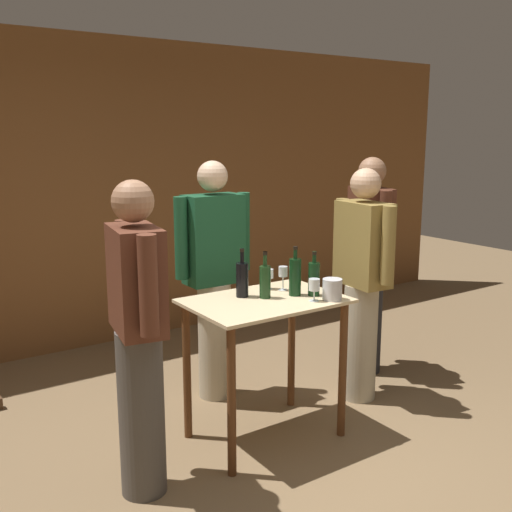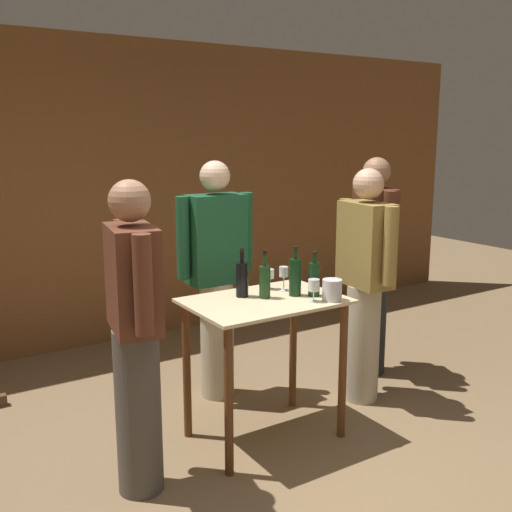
% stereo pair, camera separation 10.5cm
% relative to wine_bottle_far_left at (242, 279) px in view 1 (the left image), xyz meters
% --- Properties ---
extents(ground_plane, '(14.00, 14.00, 0.00)m').
position_rel_wine_bottle_far_left_xyz_m(ground_plane, '(-0.11, -0.72, -1.01)').
color(ground_plane, brown).
extents(back_wall, '(8.40, 0.05, 2.70)m').
position_rel_wine_bottle_far_left_xyz_m(back_wall, '(-0.11, 2.13, 0.34)').
color(back_wall, brown).
rests_on(back_wall, ground_plane).
extents(tasting_table, '(0.93, 0.64, 0.90)m').
position_rel_wine_bottle_far_left_xyz_m(tasting_table, '(0.08, -0.13, -0.31)').
color(tasting_table, beige).
rests_on(tasting_table, ground_plane).
extents(wine_bottle_far_left, '(0.08, 0.08, 0.30)m').
position_rel_wine_bottle_far_left_xyz_m(wine_bottle_far_left, '(0.00, 0.00, 0.00)').
color(wine_bottle_far_left, black).
rests_on(wine_bottle_far_left, tasting_table).
extents(wine_bottle_left, '(0.07, 0.07, 0.29)m').
position_rel_wine_bottle_far_left_xyz_m(wine_bottle_left, '(0.10, -0.10, -0.00)').
color(wine_bottle_left, '#193819').
rests_on(wine_bottle_left, tasting_table).
extents(wine_bottle_center, '(0.07, 0.07, 0.31)m').
position_rel_wine_bottle_far_left_xyz_m(wine_bottle_center, '(0.29, -0.15, 0.01)').
color(wine_bottle_center, black).
rests_on(wine_bottle_center, tasting_table).
extents(wine_bottle_right, '(0.07, 0.07, 0.28)m').
position_rel_wine_bottle_far_left_xyz_m(wine_bottle_right, '(0.38, -0.22, -0.00)').
color(wine_bottle_right, black).
rests_on(wine_bottle_right, tasting_table).
extents(wine_glass_near_left, '(0.07, 0.07, 0.13)m').
position_rel_wine_bottle_far_left_xyz_m(wine_glass_near_left, '(0.24, 0.06, -0.02)').
color(wine_glass_near_left, silver).
rests_on(wine_glass_near_left, tasting_table).
extents(wine_glass_near_center, '(0.06, 0.06, 0.16)m').
position_rel_wine_bottle_far_left_xyz_m(wine_glass_near_center, '(0.30, -0.02, 0.00)').
color(wine_glass_near_center, silver).
rests_on(wine_glass_near_center, tasting_table).
extents(wine_glass_near_right, '(0.07, 0.07, 0.14)m').
position_rel_wine_bottle_far_left_xyz_m(wine_glass_near_right, '(0.30, -0.32, -0.02)').
color(wine_glass_near_right, silver).
rests_on(wine_glass_near_right, tasting_table).
extents(ice_bucket, '(0.12, 0.12, 0.13)m').
position_rel_wine_bottle_far_left_xyz_m(ice_bucket, '(0.41, -0.36, -0.05)').
color(ice_bucket, silver).
rests_on(ice_bucket, tasting_table).
extents(person_host, '(0.29, 0.58, 1.66)m').
position_rel_wine_bottle_far_left_xyz_m(person_host, '(-0.79, -0.25, -0.13)').
color(person_host, '#4C4742').
rests_on(person_host, ground_plane).
extents(person_visitor_with_scarf, '(0.59, 0.24, 1.70)m').
position_rel_wine_bottle_far_left_xyz_m(person_visitor_with_scarf, '(0.13, 0.57, -0.11)').
color(person_visitor_with_scarf, '#B7AD93').
rests_on(person_visitor_with_scarf, ground_plane).
extents(person_visitor_bearded, '(0.34, 0.56, 1.70)m').
position_rel_wine_bottle_far_left_xyz_m(person_visitor_bearded, '(1.36, 0.29, -0.11)').
color(person_visitor_bearded, '#232328').
rests_on(person_visitor_bearded, ground_plane).
extents(person_visitor_near_door, '(0.25, 0.59, 1.65)m').
position_rel_wine_bottle_far_left_xyz_m(person_visitor_near_door, '(0.97, -0.04, -0.14)').
color(person_visitor_near_door, '#B7AD93').
rests_on(person_visitor_near_door, ground_plane).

